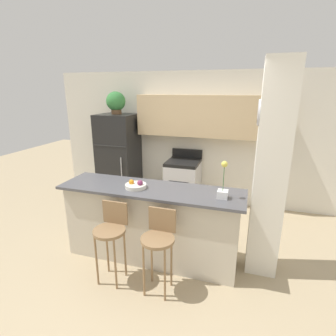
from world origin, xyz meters
TOP-DOWN VIEW (x-y plane):
  - ground_plane at (0.00, 0.00)m, footprint 14.00×14.00m
  - wall_back at (0.14, 2.07)m, footprint 5.60×0.38m
  - pillar_right at (1.41, 0.21)m, footprint 0.38×0.32m
  - counter_bar at (0.00, 0.00)m, footprint 2.37×0.64m
  - refrigerator at (-1.37, 1.75)m, footprint 0.72×0.72m
  - stove_range at (-0.02, 1.78)m, footprint 0.61×0.66m
  - bar_stool_left at (-0.29, -0.52)m, footprint 0.37×0.37m
  - bar_stool_right at (0.29, -0.52)m, footprint 0.37×0.37m
  - potted_plant_on_fridge at (-1.37, 1.75)m, footprint 0.37×0.37m
  - orchid_vase at (0.90, -0.05)m, footprint 0.12×0.12m
  - fruit_bowl at (-0.18, -0.05)m, footprint 0.27×0.27m

SIDE VIEW (x-z plane):
  - ground_plane at x=0.00m, z-range 0.00..0.00m
  - stove_range at x=-0.02m, z-range -0.07..1.00m
  - counter_bar at x=0.00m, z-range 0.00..1.02m
  - bar_stool_left at x=-0.29m, z-range 0.16..1.12m
  - bar_stool_right at x=0.29m, z-range 0.16..1.12m
  - refrigerator at x=-1.37m, z-range 0.00..1.75m
  - fruit_bowl at x=-0.18m, z-range 0.99..1.10m
  - orchid_vase at x=0.90m, z-range 0.92..1.36m
  - pillar_right at x=1.41m, z-range 0.01..2.56m
  - wall_back at x=0.14m, z-range 0.20..2.75m
  - potted_plant_on_fridge at x=-1.37m, z-range 1.76..2.19m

